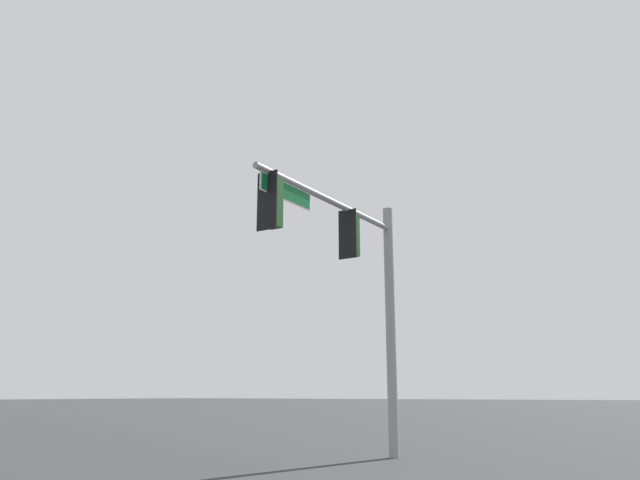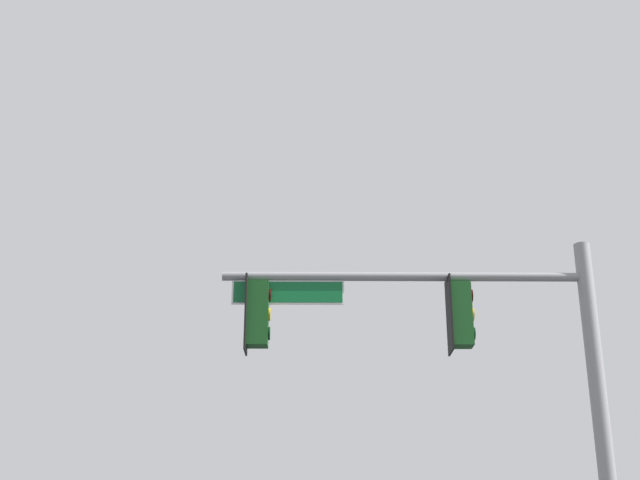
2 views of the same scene
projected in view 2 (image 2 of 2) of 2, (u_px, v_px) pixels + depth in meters
name	position (u px, v px, depth m)	size (l,w,h in m)	color
signal_pole_near	(486.00, 376.00, 14.56)	(6.33, 0.56, 6.95)	gray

